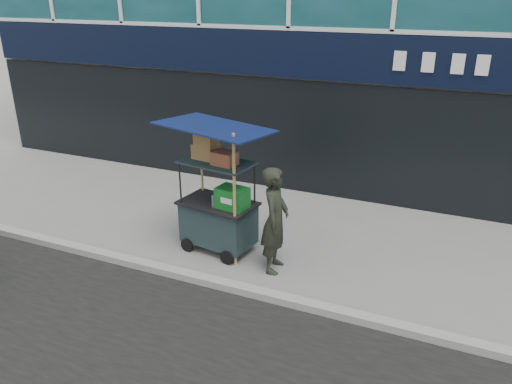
% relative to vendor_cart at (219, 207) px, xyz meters
% --- Properties ---
extents(ground, '(80.00, 80.00, 0.00)m').
position_rel_vendor_cart_xyz_m(ground, '(0.05, -0.85, -0.78)').
color(ground, slate).
rests_on(ground, ground).
extents(curb, '(80.00, 0.18, 0.12)m').
position_rel_vendor_cart_xyz_m(curb, '(0.05, -1.05, -0.72)').
color(curb, gray).
rests_on(curb, ground).
extents(vendor_cart, '(1.79, 1.39, 2.23)m').
position_rel_vendor_cart_xyz_m(vendor_cart, '(0.00, 0.00, 0.00)').
color(vendor_cart, '#1A272C').
rests_on(vendor_cart, ground).
extents(vendor_man, '(0.48, 0.67, 1.70)m').
position_rel_vendor_cart_xyz_m(vendor_man, '(1.09, -0.22, 0.07)').
color(vendor_man, black).
rests_on(vendor_man, ground).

